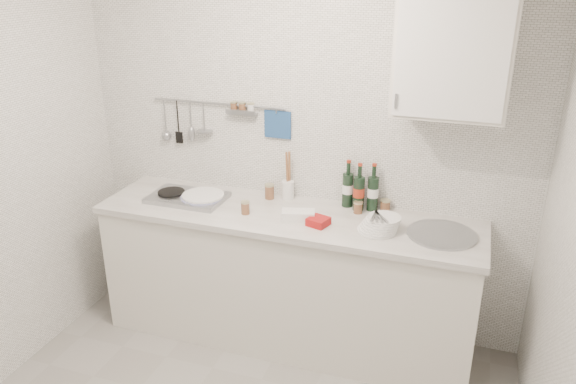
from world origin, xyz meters
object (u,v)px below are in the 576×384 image
object	(u,v)px
wall_cabinet	(454,51)
wine_bottles	(360,186)
utensil_crock	(288,187)
plate_stack_hob	(202,198)
plate_stack_sink	(380,224)

from	to	relation	value
wall_cabinet	wine_bottles	bearing A→B (deg)	167.55
wine_bottles	utensil_crock	distance (m)	0.49
wall_cabinet	wine_bottles	distance (m)	1.01
wall_cabinet	utensil_crock	size ratio (longest dim) A/B	2.08
wall_cabinet	wine_bottles	world-z (taller)	wall_cabinet
plate_stack_hob	wine_bottles	xyz separation A→B (m)	(1.01, 0.23, 0.13)
wall_cabinet	plate_stack_hob	distance (m)	1.80
wall_cabinet	utensil_crock	distance (m)	1.37
utensil_crock	plate_stack_sink	bearing A→B (deg)	-23.75
wall_cabinet	utensil_crock	xyz separation A→B (m)	(-0.97, 0.12, -0.95)
wine_bottles	utensil_crock	size ratio (longest dim) A/B	0.92
plate_stack_hob	wine_bottles	bearing A→B (deg)	12.74
plate_stack_sink	utensil_crock	bearing A→B (deg)	156.25
plate_stack_sink	wall_cabinet	bearing A→B (deg)	30.64
wall_cabinet	plate_stack_hob	xyz separation A→B (m)	(-1.49, -0.12, -1.00)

